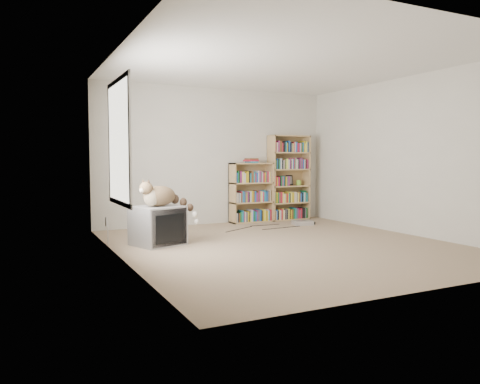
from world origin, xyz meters
name	(u,v)px	position (x,y,z in m)	size (l,w,h in m)	color
floor	(286,245)	(0.00, 0.00, 0.00)	(4.50, 5.00, 0.01)	tan
wall_back	(216,156)	(0.00, 2.50, 1.25)	(4.50, 0.02, 2.50)	beige
wall_front	(434,153)	(0.00, -2.50, 1.25)	(4.50, 0.02, 2.50)	beige
wall_left	(122,154)	(-2.25, 0.00, 1.25)	(0.02, 5.00, 2.50)	beige
wall_right	(408,156)	(2.25, 0.00, 1.25)	(0.02, 5.00, 2.50)	beige
ceiling	(287,63)	(0.00, 0.00, 2.50)	(4.50, 5.00, 0.02)	white
window	(119,142)	(-2.24, 0.20, 1.40)	(0.02, 1.22, 1.52)	white
crt_tv	(157,226)	(-1.60, 0.81, 0.27)	(0.77, 0.74, 0.54)	#959598
cat	(165,198)	(-1.50, 0.80, 0.65)	(0.88, 0.54, 0.63)	#332115
bookcase_tall	(288,180)	(1.50, 2.36, 0.79)	(0.83, 0.30, 1.66)	tan
bookcase_short	(251,195)	(0.66, 2.36, 0.52)	(0.82, 0.30, 1.13)	tan
book_stack	(251,161)	(0.64, 2.31, 1.17)	(0.21, 0.27, 0.09)	#AF172B
green_mug	(298,183)	(1.72, 2.34, 0.73)	(0.09, 0.09, 0.10)	#84C438
framed_print	(289,180)	(1.57, 2.44, 0.78)	(0.15, 0.01, 0.20)	black
dvd_player	(303,223)	(1.34, 1.60, 0.04)	(0.35, 0.25, 0.08)	silver
wall_outlet	(106,222)	(-2.24, 1.15, 0.32)	(0.01, 0.08, 0.13)	silver
floor_cables	(248,228)	(0.27, 1.69, 0.00)	(1.20, 0.70, 0.01)	black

